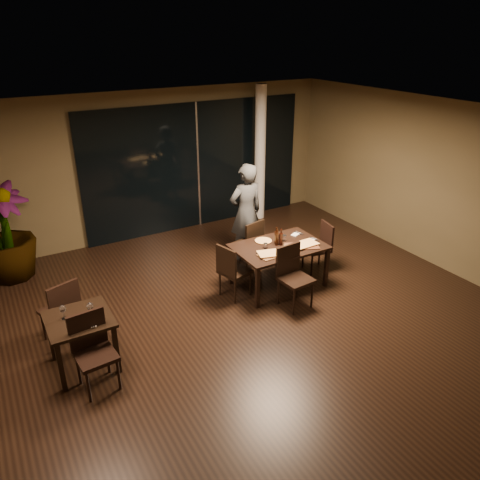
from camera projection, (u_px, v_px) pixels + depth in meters
name	position (u px, v px, depth m)	size (l,w,h in m)	color
ground	(252.00, 324.00, 7.07)	(8.00, 8.00, 0.00)	black
wall_back	(151.00, 165.00, 9.63)	(8.00, 0.10, 3.00)	#4C4128
wall_right	(448.00, 187.00, 8.28)	(0.10, 8.00, 3.00)	#4C4128
ceiling	(255.00, 122.00, 5.80)	(8.00, 8.00, 0.04)	silver
window_panel	(197.00, 166.00, 10.07)	(5.00, 0.06, 2.70)	black
column	(260.00, 154.00, 10.40)	(0.24, 0.24, 3.00)	silver
main_table	(279.00, 250.00, 7.87)	(1.50, 1.00, 0.75)	black
side_table	(80.00, 326.00, 5.96)	(0.80, 0.80, 0.75)	black
chair_main_far	(250.00, 242.00, 8.48)	(0.53, 0.53, 0.96)	black
chair_main_near	(292.00, 273.00, 7.38)	(0.50, 0.50, 1.00)	black
chair_main_left	(231.00, 269.00, 7.56)	(0.54, 0.54, 0.94)	black
chair_main_right	(321.00, 244.00, 8.46)	(0.48, 0.48, 0.90)	black
chair_side_far	(62.00, 309.00, 6.46)	(0.58, 0.58, 0.98)	black
chair_side_near	(93.00, 347.00, 5.69)	(0.50, 0.50, 0.99)	black
diner	(246.00, 212.00, 8.73)	(0.63, 0.42, 1.87)	#2A2D2F
potted_plant	(4.00, 232.00, 8.04)	(0.97, 0.97, 1.77)	#1E501A
pizza_board_left	(275.00, 254.00, 7.54)	(0.54, 0.27, 0.01)	#4F3019
pizza_board_right	(302.00, 246.00, 7.81)	(0.56, 0.28, 0.01)	#462516
oblong_pizza_left	(275.00, 253.00, 7.53)	(0.52, 0.25, 0.02)	maroon
oblong_pizza_right	(302.00, 245.00, 7.80)	(0.54, 0.25, 0.02)	maroon
round_pizza	(263.00, 241.00, 7.99)	(0.28, 0.28, 0.01)	red
bottle_a	(277.00, 237.00, 7.81)	(0.06, 0.06, 0.28)	black
bottle_b	(281.00, 237.00, 7.81)	(0.06, 0.06, 0.29)	black
bottle_c	(276.00, 235.00, 7.86)	(0.06, 0.06, 0.29)	black
tumbler_left	(265.00, 246.00, 7.74)	(0.07, 0.07, 0.08)	white
tumbler_right	(284.00, 238.00, 8.00)	(0.08, 0.08, 0.10)	white
napkin_near	(311.00, 240.00, 8.02)	(0.18, 0.10, 0.01)	white
napkin_far	(296.00, 234.00, 8.25)	(0.18, 0.10, 0.01)	silver
wine_glass_a	(63.00, 313.00, 5.85)	(0.08, 0.08, 0.18)	white
wine_glass_b	(91.00, 310.00, 5.90)	(0.08, 0.08, 0.19)	white
side_napkin	(89.00, 326.00, 5.74)	(0.18, 0.11, 0.01)	silver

